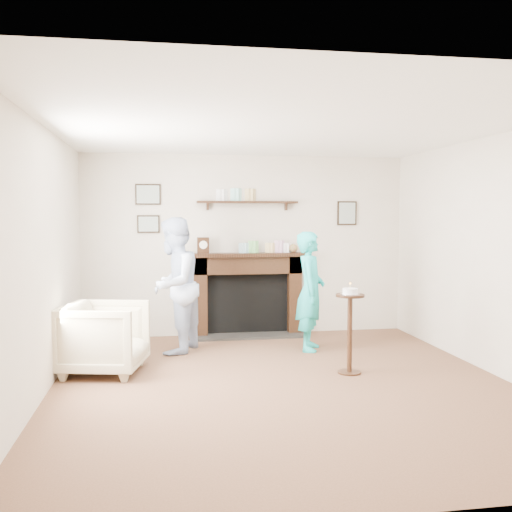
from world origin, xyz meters
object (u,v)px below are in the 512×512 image
Objects in this scene: man at (175,352)px; pedestal_table at (350,318)px; armchair at (105,373)px; woman at (310,350)px.

man is 1.71× the size of pedestal_table.
woman is at bearing -62.41° from armchair.
man is at bearing 103.78° from woman.
pedestal_table is at bearing -87.54° from armchair.
armchair is 0.56× the size of woman.
pedestal_table reaches higher than woman.
woman is at bearing 97.19° from pedestal_table.
armchair is 1.10m from man.
woman is at bearing 109.31° from man.
woman is (1.67, -0.13, 0.00)m from man.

